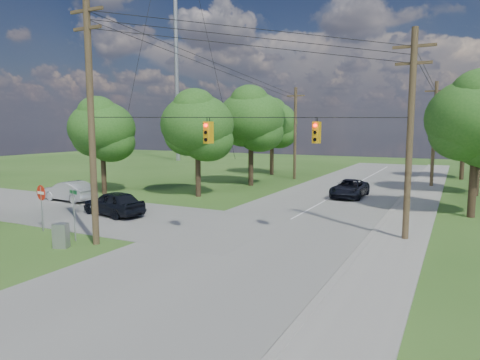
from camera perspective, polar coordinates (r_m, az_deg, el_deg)
The scene contains 22 objects.
ground at distance 19.24m, azimuth -9.69°, elevation -10.38°, with size 140.00×140.00×0.00m, color #2D521B.
main_road at distance 22.39m, azimuth 2.26°, elevation -7.74°, with size 10.00×100.00×0.03m, color gray.
sidewalk_east at distance 20.59m, azimuth 19.67°, elevation -9.36°, with size 2.60×100.00×0.12m, color gray.
pole_sw at distance 21.74m, azimuth -19.25°, elevation 7.98°, with size 2.00×0.32×12.00m.
pole_ne at distance 22.75m, azimuth 21.74°, elevation 5.90°, with size 2.00×0.32×10.50m.
pole_north_e at distance 44.70m, azimuth 24.45°, elevation 5.67°, with size 2.00×0.32×10.00m.
pole_north_w at distance 47.46m, azimuth 7.36°, elevation 6.29°, with size 2.00×0.32×10.00m.
power_lines at distance 28.10m, azimuth 7.19°, elevation 14.01°, with size 13.93×29.62×4.93m.
traffic_signals at distance 20.90m, azimuth 3.06°, elevation 6.40°, with size 4.91×3.27×1.05m.
radio_mast at distance 76.26m, azimuth -8.56°, elevation 19.70°, with size 0.70×0.70×45.00m, color #929497.
tree_w_near at distance 35.26m, azimuth -5.69°, elevation 7.35°, with size 6.00×6.00×8.40m.
tree_w_mid at distance 41.77m, azimuth 1.48°, elevation 8.23°, with size 6.40×6.40×9.22m.
tree_w_far at distance 51.71m, azimuth 4.31°, elevation 7.63°, with size 6.00×6.00×8.73m.
tree_e_near at distance 30.66m, azimuth 29.08°, elevation 7.15°, with size 6.20×6.20×8.81m.
tree_e_far at distance 52.65m, azimuth 27.77°, elevation 6.47°, with size 5.80×5.80×8.32m.
tree_cross_n at distance 38.35m, azimuth -17.93°, elevation 6.52°, with size 5.60×5.60×7.91m.
car_cross_dark at distance 28.98m, azimuth -16.48°, elevation -2.95°, with size 1.90×4.73×1.61m, color black.
car_cross_silver at distance 35.69m, azimuth -21.81°, elevation -1.37°, with size 1.64×4.70×1.55m, color #ACAFB3.
car_main_north at distance 36.11m, azimuth 14.41°, elevation -1.09°, with size 2.37×5.15×1.43m, color black.
control_cabinet at distance 22.25m, azimuth -22.76°, elevation -6.86°, with size 0.65×0.47×1.18m, color #929497.
do_not_enter_sign at distance 25.92m, azimuth -24.97°, elevation -2.18°, with size 0.85×0.18×2.58m.
street_name_sign at distance 23.05m, azimuth -21.25°, elevation -3.58°, with size 0.75×0.28×2.62m.
Camera 1 is at (11.08, -14.65, 5.74)m, focal length 32.00 mm.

